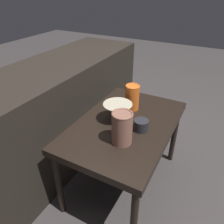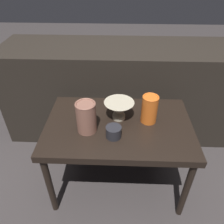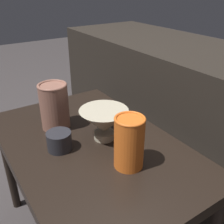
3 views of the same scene
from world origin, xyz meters
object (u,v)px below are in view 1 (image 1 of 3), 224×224
at_px(bowl, 118,110).
at_px(vase_colorful_right, 132,97).
at_px(cup, 141,125).
at_px(vase_textured_left, 122,127).

xyz_separation_m(bowl, vase_colorful_right, (0.16, -0.02, 0.02)).
bearing_deg(vase_colorful_right, cup, -144.06).
bearing_deg(bowl, cup, -100.20).
bearing_deg(bowl, vase_colorful_right, -6.18).
height_order(vase_colorful_right, cup, vase_colorful_right).
bearing_deg(vase_colorful_right, bowl, 173.82).
height_order(bowl, vase_textured_left, vase_textured_left).
bearing_deg(vase_textured_left, cup, -18.33).
height_order(bowl, cup, bowl).
bearing_deg(cup, vase_textured_left, 161.67).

